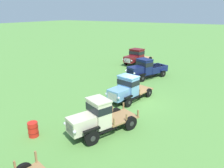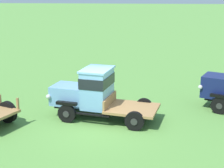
{
  "view_description": "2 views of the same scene",
  "coord_description": "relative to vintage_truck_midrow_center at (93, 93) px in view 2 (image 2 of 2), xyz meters",
  "views": [
    {
      "loc": [
        -15.45,
        -7.05,
        7.2
      ],
      "look_at": [
        0.24,
        2.55,
        1.0
      ],
      "focal_mm": 35.0,
      "sensor_mm": 36.0,
      "label": 1
    },
    {
      "loc": [
        1.89,
        -12.9,
        5.31
      ],
      "look_at": [
        0.24,
        2.55,
        1.0
      ],
      "focal_mm": 55.0,
      "sensor_mm": 36.0,
      "label": 2
    }
  ],
  "objects": [
    {
      "name": "ground_plane",
      "position": [
        0.35,
        -0.75,
        -1.09
      ],
      "size": [
        240.0,
        240.0,
        0.0
      ],
      "primitive_type": "plane",
      "color": "#5B9342"
    },
    {
      "name": "vintage_truck_midrow_center",
      "position": [
        0.0,
        0.0,
        0.0
      ],
      "size": [
        4.81,
        2.6,
        2.15
      ],
      "color": "black",
      "rests_on": "ground"
    }
  ]
}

